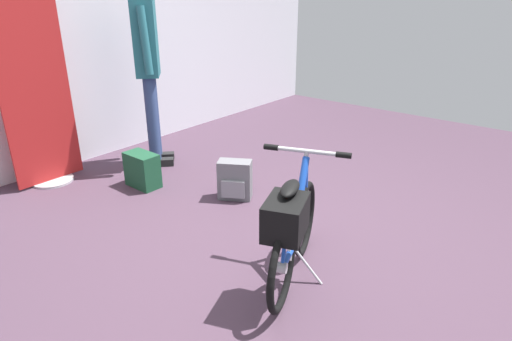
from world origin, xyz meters
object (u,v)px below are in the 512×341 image
(folding_bike_foreground, at_px, (292,229))
(handbag_on_floor, at_px, (235,180))
(backpack_on_floor, at_px, (143,170))
(floor_banner_stand, at_px, (38,103))
(visitor_near_wall, at_px, (147,56))

(folding_bike_foreground, xyz_separation_m, handbag_on_floor, (0.66, 1.02, -0.21))
(folding_bike_foreground, relative_size, backpack_on_floor, 3.25)
(floor_banner_stand, height_order, backpack_on_floor, floor_banner_stand)
(floor_banner_stand, distance_m, backpack_on_floor, 1.04)
(floor_banner_stand, xyz_separation_m, backpack_on_floor, (0.46, -0.73, -0.58))
(floor_banner_stand, bearing_deg, visitor_near_wall, -23.00)
(folding_bike_foreground, bearing_deg, floor_banner_stand, 92.95)
(visitor_near_wall, xyz_separation_m, handbag_on_floor, (-0.11, -1.14, -0.89))
(floor_banner_stand, relative_size, handbag_on_floor, 4.97)
(folding_bike_foreground, height_order, backpack_on_floor, folding_bike_foreground)
(folding_bike_foreground, bearing_deg, backpack_on_floor, 79.58)
(folding_bike_foreground, distance_m, handbag_on_floor, 1.23)
(backpack_on_floor, height_order, handbag_on_floor, handbag_on_floor)
(backpack_on_floor, distance_m, handbag_on_floor, 0.85)
(visitor_near_wall, height_order, backpack_on_floor, visitor_near_wall)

